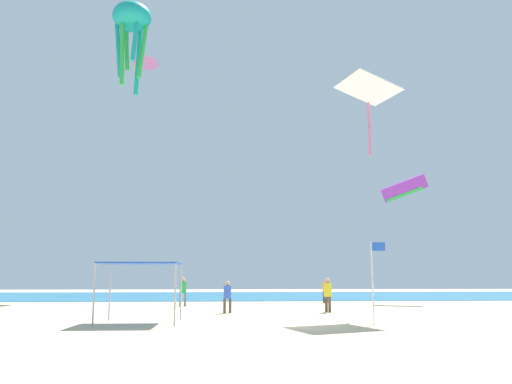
% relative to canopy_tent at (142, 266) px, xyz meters
% --- Properties ---
extents(ground, '(110.00, 110.00, 0.10)m').
position_rel_canopy_tent_xyz_m(ground, '(5.95, -1.13, -2.39)').
color(ground, '#D1BA8C').
extents(ocean_strip, '(110.00, 22.91, 0.03)m').
position_rel_canopy_tent_xyz_m(ocean_strip, '(5.95, 29.22, -2.33)').
color(ocean_strip, '#1E6B93').
rests_on(ocean_strip, ground).
extents(canopy_tent, '(3.18, 2.82, 2.47)m').
position_rel_canopy_tent_xyz_m(canopy_tent, '(0.00, 0.00, 0.00)').
color(canopy_tent, '#B2B2B7').
rests_on(canopy_tent, ground).
extents(person_leftmost, '(0.41, 0.40, 1.67)m').
position_rel_canopy_tent_xyz_m(person_leftmost, '(10.87, 15.70, -1.36)').
color(person_leftmost, '#33384C').
rests_on(person_leftmost, ground).
extents(person_central, '(0.47, 0.43, 1.83)m').
position_rel_canopy_tent_xyz_m(person_central, '(0.82, 11.77, -1.27)').
color(person_central, slate).
rests_on(person_central, ground).
extents(person_rightmost, '(0.44, 0.39, 1.66)m').
position_rel_canopy_tent_xyz_m(person_rightmost, '(3.64, 5.65, -1.37)').
color(person_rightmost, brown).
rests_on(person_rightmost, ground).
extents(person_far_shore, '(0.43, 0.46, 1.80)m').
position_rel_canopy_tent_xyz_m(person_far_shore, '(9.05, 5.91, -1.28)').
color(person_far_shore, brown).
rests_on(person_far_shore, ground).
extents(banner_flag, '(0.61, 0.06, 3.29)m').
position_rel_canopy_tent_xyz_m(banner_flag, '(9.55, -1.10, -0.34)').
color(banner_flag, silver).
rests_on(banner_flag, ground).
extents(kite_delta_pink, '(3.48, 3.50, 2.35)m').
position_rel_canopy_tent_xyz_m(kite_delta_pink, '(-4.59, 26.53, 20.76)').
color(kite_delta_pink, pink).
extents(kite_diamond_white, '(3.42, 3.48, 4.25)m').
position_rel_canopy_tent_xyz_m(kite_diamond_white, '(11.25, 4.47, 9.58)').
color(kite_diamond_white, white).
extents(kite_octopus_teal, '(3.43, 3.43, 5.94)m').
position_rel_canopy_tent_xyz_m(kite_octopus_teal, '(-2.74, 9.59, 16.02)').
color(kite_octopus_teal, teal).
extents(kite_parafoil_purple, '(3.66, 1.03, 2.24)m').
position_rel_canopy_tent_xyz_m(kite_parafoil_purple, '(17.43, 16.42, 6.31)').
color(kite_parafoil_purple, purple).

